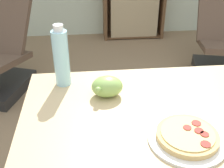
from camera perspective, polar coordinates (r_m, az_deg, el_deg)
dining_table at (r=1.16m, az=18.12°, el=-10.05°), size 1.39×0.81×0.72m
pizza_on_plate at (r=0.98m, az=15.01°, el=-10.31°), size 0.26×0.26×0.04m
grape_bunch at (r=1.15m, az=-1.02°, el=-0.50°), size 0.13×0.11×0.09m
drink_bottle at (r=1.21m, az=-10.28°, el=5.33°), size 0.07×0.07×0.27m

